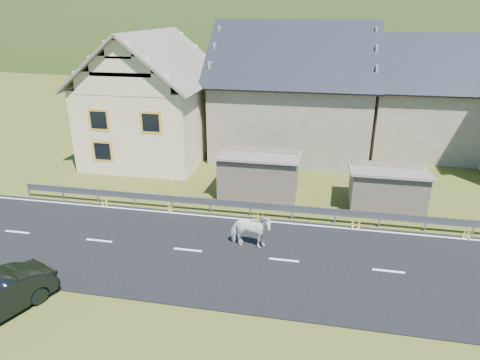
# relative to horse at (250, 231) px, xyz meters

# --- Properties ---
(ground) EXTENTS (160.00, 160.00, 0.00)m
(ground) POSITION_rel_horse_xyz_m (1.50, -0.76, -0.79)
(ground) COLOR #3A4212
(ground) RESTS_ON ground
(road) EXTENTS (60.00, 7.00, 0.04)m
(road) POSITION_rel_horse_xyz_m (1.50, -0.76, -0.77)
(road) COLOR black
(road) RESTS_ON ground
(lane_markings) EXTENTS (60.00, 6.60, 0.01)m
(lane_markings) POSITION_rel_horse_xyz_m (1.50, -0.76, -0.74)
(lane_markings) COLOR silver
(lane_markings) RESTS_ON road
(guardrail) EXTENTS (28.10, 0.09, 0.75)m
(guardrail) POSITION_rel_horse_xyz_m (1.50, 2.92, -0.23)
(guardrail) COLOR #93969B
(guardrail) RESTS_ON ground
(shed_left) EXTENTS (4.30, 3.30, 2.40)m
(shed_left) POSITION_rel_horse_xyz_m (-0.50, 5.74, 0.31)
(shed_left) COLOR #6A5A4D
(shed_left) RESTS_ON ground
(shed_right) EXTENTS (3.80, 2.90, 2.20)m
(shed_right) POSITION_rel_horse_xyz_m (6.00, 5.24, 0.21)
(shed_right) COLOR #6A5A4D
(shed_right) RESTS_ON ground
(house_cream) EXTENTS (7.80, 9.80, 8.30)m
(house_cream) POSITION_rel_horse_xyz_m (-8.51, 11.23, 3.57)
(house_cream) COLOR beige
(house_cream) RESTS_ON ground
(house_stone_a) EXTENTS (10.80, 9.80, 8.90)m
(house_stone_a) POSITION_rel_horse_xyz_m (0.50, 14.24, 3.84)
(house_stone_a) COLOR gray
(house_stone_a) RESTS_ON ground
(house_stone_b) EXTENTS (9.80, 8.80, 8.10)m
(house_stone_b) POSITION_rel_horse_xyz_m (10.50, 16.24, 3.45)
(house_stone_b) COLOR gray
(house_stone_b) RESTS_ON ground
(mountain) EXTENTS (440.00, 280.00, 260.00)m
(mountain) POSITION_rel_horse_xyz_m (6.50, 179.24, -20.79)
(mountain) COLOR #273D12
(mountain) RESTS_ON ground
(conifer_patch) EXTENTS (76.00, 50.00, 28.00)m
(conifer_patch) POSITION_rel_horse_xyz_m (-53.50, 109.24, 5.21)
(conifer_patch) COLOR black
(conifer_patch) RESTS_ON ground
(horse) EXTENTS (0.87, 1.80, 1.50)m
(horse) POSITION_rel_horse_xyz_m (0.00, 0.00, 0.00)
(horse) COLOR white
(horse) RESTS_ON road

